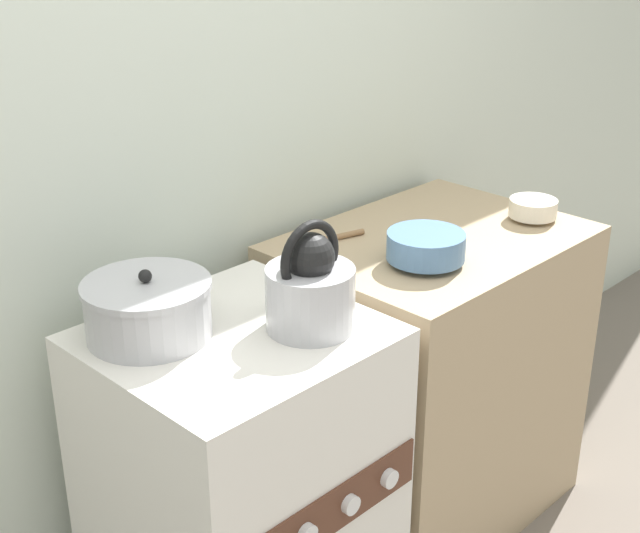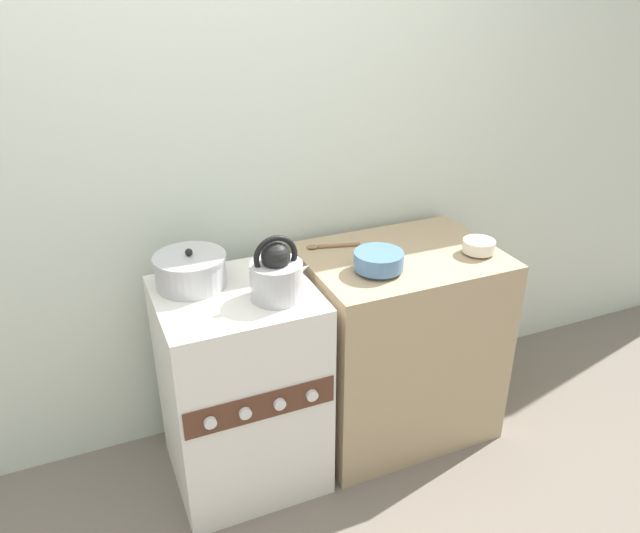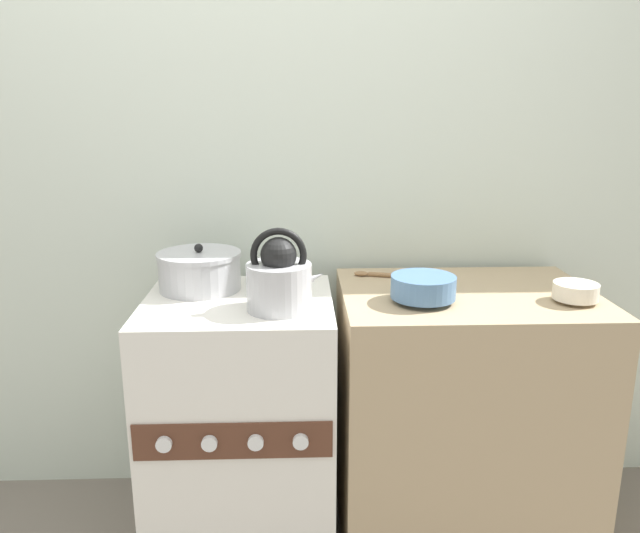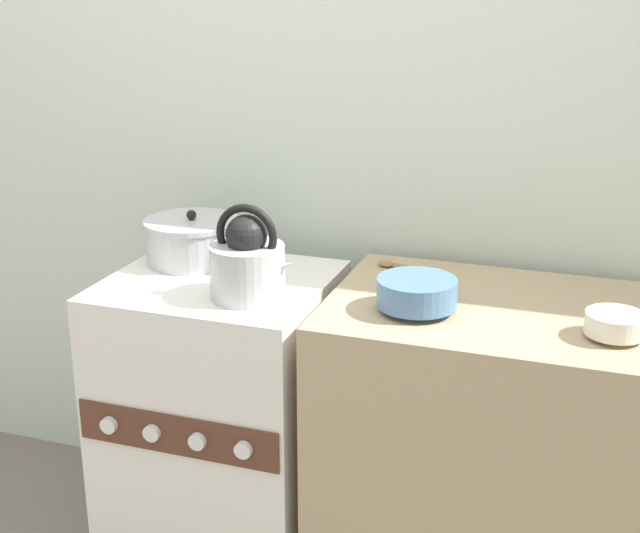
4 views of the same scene
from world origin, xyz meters
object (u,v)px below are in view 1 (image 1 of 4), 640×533
stove (242,498)px  small_ceramic_bowl (533,208)px  cooking_pot (148,309)px  enamel_bowl (426,247)px  kettle (311,288)px

stove → small_ceramic_bowl: size_ratio=6.47×
cooking_pot → enamel_bowl: cooking_pot is taller
cooking_pot → small_ceramic_bowl: cooking_pot is taller
enamel_bowl → kettle: bearing=-176.1°
stove → cooking_pot: cooking_pot is taller
kettle → small_ceramic_bowl: size_ratio=1.84×
kettle → cooking_pot: bearing=140.8°
stove → enamel_bowl: size_ratio=4.43×
cooking_pot → kettle: bearing=-39.2°
small_ceramic_bowl → stove: bearing=175.2°
stove → enamel_bowl: enamel_bowl is taller
cooking_pot → enamel_bowl: 0.71m
cooking_pot → small_ceramic_bowl: (1.14, -0.20, -0.02)m
small_ceramic_bowl → enamel_bowl: bearing=177.8°
cooking_pot → stove: bearing=-42.3°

